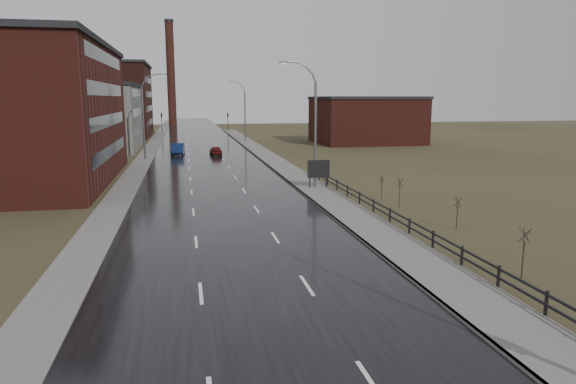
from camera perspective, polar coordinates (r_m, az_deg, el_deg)
name	(u,v)px	position (r m, az deg, el deg)	size (l,w,h in m)	color
road	(206,160)	(69.35, -9.08, 3.51)	(14.00, 300.00, 0.06)	black
sidewalk_right	(315,190)	(45.98, 3.06, 0.25)	(3.20, 180.00, 0.18)	#595651
curb_right	(299,190)	(45.63, 1.21, 0.19)	(0.16, 180.00, 0.18)	slate
sidewalk_left	(143,161)	(69.51, -15.85, 3.29)	(2.40, 260.00, 0.12)	#595651
warehouse_mid	(86,117)	(88.20, -21.56, 7.77)	(16.32, 20.40, 10.50)	slate
warehouse_far	(86,100)	(118.57, -21.55, 9.46)	(26.52, 24.48, 15.50)	#331611
building_right	(366,120)	(96.73, 8.66, 7.94)	(18.36, 16.32, 8.50)	#471914
smokestack	(171,73)	(159.03, -12.89, 12.76)	(2.70, 2.70, 30.70)	#331611
streetlight_right_mid	(312,125)	(46.27, 2.70, 7.49)	(3.36, 0.28, 11.35)	slate
streetlight_left	(145,116)	(71.03, -15.56, 8.12)	(3.36, 0.28, 11.35)	slate
streetlight_right_far	(243,111)	(99.49, -4.98, 8.99)	(3.36, 0.28, 11.35)	slate
guardrail	(414,227)	(31.01, 13.88, -3.82)	(0.10, 53.05, 1.10)	black
shrub_c	(524,252)	(25.84, 24.72, -6.04)	(0.57, 0.60, 2.40)	#382D23
shrub_d	(457,212)	(33.99, 18.30, -2.17)	(0.49, 0.51, 2.04)	#382D23
shrub_e	(400,192)	(39.75, 12.30, 0.03)	(0.53, 0.56, 2.23)	#382D23
shrub_f	(382,187)	(42.67, 10.38, 0.60)	(0.47, 0.49, 1.95)	#382D23
billboard	(319,170)	(46.67, 3.41, 2.49)	(2.06, 0.17, 2.66)	black
traffic_light_left	(161,113)	(128.98, -13.89, 8.49)	(0.58, 2.73, 5.30)	black
traffic_light_right	(228,113)	(129.32, -6.71, 8.72)	(0.58, 2.73, 5.30)	black
car_near	(178,149)	(76.68, -12.13, 4.65)	(1.74, 5.00, 1.65)	#0D1B41
car_far	(216,151)	(75.35, -8.03, 4.55)	(1.54, 3.82, 1.30)	#550E10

